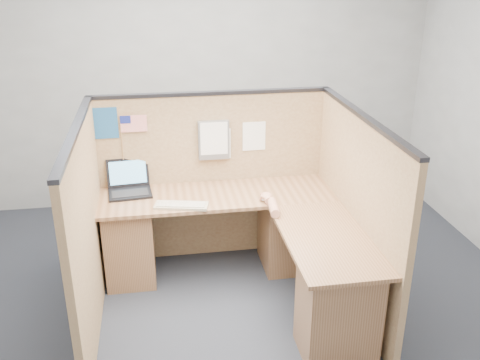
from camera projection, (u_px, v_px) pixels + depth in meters
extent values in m
plane|color=black|center=(229.00, 315.00, 4.14)|extent=(5.00, 5.00, 0.00)
plane|color=gray|center=(198.00, 77.00, 5.66)|extent=(5.00, 0.00, 5.00)
cube|color=#856142|center=(213.00, 177.00, 4.77)|extent=(2.05, 0.05, 1.50)
cube|color=#232328|center=(211.00, 93.00, 4.47)|extent=(2.05, 0.06, 0.03)
cube|color=#856142|center=(88.00, 233.00, 3.80)|extent=(0.05, 1.80, 1.50)
cube|color=#232328|center=(75.00, 130.00, 3.50)|extent=(0.06, 1.80, 0.03)
cube|color=#856142|center=(356.00, 213.00, 4.10)|extent=(0.05, 1.80, 1.50)
cube|color=#232328|center=(365.00, 117.00, 3.80)|extent=(0.06, 1.80, 0.03)
cube|color=brown|center=(217.00, 196.00, 4.48)|extent=(1.95, 0.60, 0.03)
cube|color=brown|center=(327.00, 239.00, 3.79)|extent=(0.60, 1.15, 0.03)
cube|color=brown|center=(130.00, 241.00, 4.51)|extent=(0.40, 0.50, 0.70)
cube|color=brown|center=(285.00, 229.00, 4.71)|extent=(0.40, 0.50, 0.70)
cube|color=brown|center=(338.00, 309.00, 3.64)|extent=(0.50, 0.40, 0.70)
cube|color=black|center=(130.00, 193.00, 4.47)|extent=(0.37, 0.29, 0.02)
cube|color=black|center=(130.00, 172.00, 4.57)|extent=(0.36, 0.11, 0.24)
cube|color=teal|center=(129.00, 173.00, 4.56)|extent=(0.31, 0.08, 0.19)
cube|color=tan|center=(181.00, 206.00, 4.24)|extent=(0.44, 0.23, 0.02)
cube|color=silver|center=(181.00, 204.00, 4.24)|extent=(0.40, 0.20, 0.01)
ellipsoid|color=silver|center=(266.00, 199.00, 4.34)|extent=(0.12, 0.09, 0.04)
ellipsoid|color=tan|center=(267.00, 196.00, 4.33)|extent=(0.09, 0.11, 0.05)
cylinder|color=tan|center=(268.00, 200.00, 4.29)|extent=(0.06, 0.05, 0.06)
cylinder|color=tan|center=(274.00, 207.00, 4.16)|extent=(0.10, 0.27, 0.08)
cube|color=#1D5086|center=(106.00, 123.00, 4.39)|extent=(0.20, 0.01, 0.26)
cylinder|color=olive|center=(122.00, 138.00, 4.45)|extent=(0.01, 0.01, 0.38)
cube|color=red|center=(134.00, 124.00, 4.42)|extent=(0.22, 0.00, 0.14)
cube|color=navy|center=(125.00, 120.00, 4.39)|extent=(0.09, 0.00, 0.07)
cube|color=slate|center=(214.00, 140.00, 4.57)|extent=(0.26, 0.05, 0.34)
cube|color=white|center=(214.00, 139.00, 4.54)|extent=(0.23, 0.01, 0.29)
cube|color=white|center=(218.00, 144.00, 4.62)|extent=(0.21, 0.01, 0.27)
cube|color=white|center=(254.00, 136.00, 4.65)|extent=(0.20, 0.01, 0.26)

